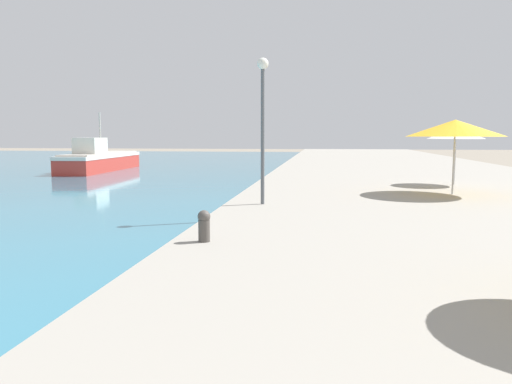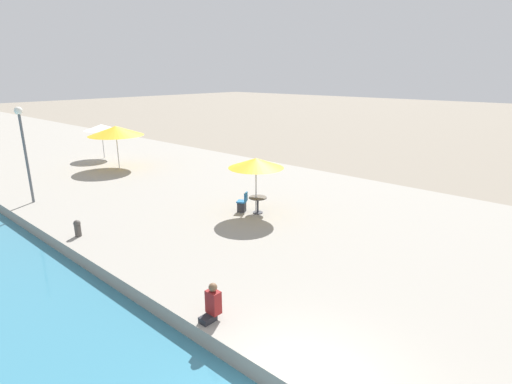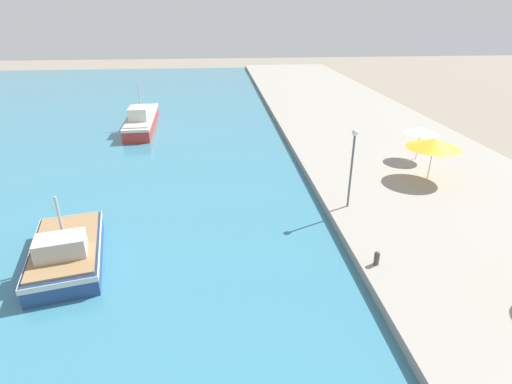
{
  "view_description": "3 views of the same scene",
  "coord_description": "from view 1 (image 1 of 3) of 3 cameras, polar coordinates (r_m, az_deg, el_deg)",
  "views": [
    {
      "loc": [
        3.14,
        1.23,
        2.7
      ],
      "look_at": [
        1.5,
        13.21,
        1.33
      ],
      "focal_mm": 35.0,
      "sensor_mm": 36.0,
      "label": 1
    },
    {
      "loc": [
        -5.36,
        -3.49,
        6.56
      ],
      "look_at": [
        7.19,
        7.68,
        1.53
      ],
      "focal_mm": 28.0,
      "sensor_mm": 36.0,
      "label": 2
    },
    {
      "loc": [
        -6.06,
        -3.2,
        10.88
      ],
      "look_at": [
        -4.0,
        18.0,
        1.13
      ],
      "focal_mm": 28.0,
      "sensor_mm": 36.0,
      "label": 3
    }
  ],
  "objects": [
    {
      "name": "quay_promenade",
      "position": [
        36.18,
        15.52,
        2.39
      ],
      "size": [
        16.0,
        90.0,
        0.53
      ],
      "color": "gray",
      "rests_on": "ground_plane"
    },
    {
      "name": "fishing_boat_mid",
      "position": [
        39.42,
        -17.39,
        3.58
      ],
      "size": [
        2.97,
        11.05,
        4.38
      ],
      "rotation": [
        0.0,
        0.0,
        0.05
      ],
      "color": "red",
      "rests_on": "water_basin"
    },
    {
      "name": "cafe_umbrella_white",
      "position": [
        19.77,
        21.8,
        6.79
      ],
      "size": [
        3.51,
        3.51,
        2.75
      ],
      "color": "#B7B7B7",
      "rests_on": "quay_promenade"
    },
    {
      "name": "cafe_umbrella_striped",
      "position": [
        23.65,
        21.89,
        6.18
      ],
      "size": [
        2.45,
        2.45,
        2.46
      ],
      "color": "#B7B7B7",
      "rests_on": "quay_promenade"
    },
    {
      "name": "mooring_bollard",
      "position": [
        10.3,
        -5.96,
        -3.76
      ],
      "size": [
        0.26,
        0.26,
        0.65
      ],
      "color": "#4C4742",
      "rests_on": "quay_promenade"
    },
    {
      "name": "lamppost",
      "position": [
        15.76,
        0.77,
        9.83
      ],
      "size": [
        0.36,
        0.36,
        4.56
      ],
      "color": "#565B60",
      "rests_on": "quay_promenade"
    }
  ]
}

